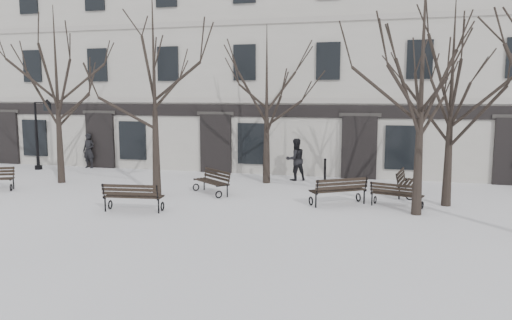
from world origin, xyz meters
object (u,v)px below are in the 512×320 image
at_px(bench_1, 133,196).
at_px(lamp_post, 41,129).
at_px(bench_3, 213,181).
at_px(bench_5, 406,182).
at_px(bench_2, 396,194).
at_px(tree_1, 154,68).
at_px(tree_2, 423,56).
at_px(bench_4, 339,190).

distance_m(bench_1, lamp_post, 11.80).
bearing_deg(bench_1, lamp_post, -45.41).
bearing_deg(bench_3, bench_5, 52.73).
height_order(bench_2, bench_3, bench_3).
bearing_deg(tree_1, bench_3, 28.40).
distance_m(tree_2, bench_2, 4.71).
bearing_deg(bench_4, bench_5, -167.55).
xyz_separation_m(tree_2, bench_5, (-0.24, 3.19, -4.54)).
height_order(bench_3, bench_5, bench_5).
xyz_separation_m(tree_2, bench_4, (-2.58, 0.74, -4.52)).
distance_m(bench_3, bench_4, 5.05).
relative_size(bench_1, bench_5, 1.00).
height_order(tree_1, bench_3, tree_1).
distance_m(tree_1, lamp_post, 10.36).
height_order(bench_3, bench_4, bench_4).
xyz_separation_m(tree_1, bench_1, (0.38, -2.53, -4.31)).
height_order(bench_1, bench_3, bench_1).
bearing_deg(bench_1, tree_1, -88.79).
distance_m(bench_4, bench_5, 3.39).
bearing_deg(bench_5, tree_1, 115.26).
relative_size(bench_3, lamp_post, 0.51).
bearing_deg(bench_1, bench_5, -156.57).
bearing_deg(bench_4, bench_2, 149.45).
bearing_deg(bench_5, bench_4, 145.12).
relative_size(tree_2, lamp_post, 2.23).
relative_size(bench_2, bench_3, 0.99).
bearing_deg(tree_1, lamp_post, 152.00).
xyz_separation_m(tree_1, bench_5, (9.22, 2.73, -4.31)).
bearing_deg(tree_1, tree_2, -2.82).
relative_size(bench_2, bench_4, 0.90).
relative_size(bench_5, lamp_post, 0.55).
bearing_deg(lamp_post, tree_2, -15.75).
bearing_deg(bench_1, tree_2, -174.51).
distance_m(bench_1, bench_4, 7.09).
height_order(tree_1, tree_2, tree_2).
height_order(tree_1, bench_1, tree_1).
height_order(bench_1, bench_4, bench_4).
relative_size(tree_1, bench_1, 3.85).
bearing_deg(tree_1, bench_2, 2.53).
distance_m(bench_5, lamp_post, 18.22).
bearing_deg(bench_5, bench_3, 111.88).
height_order(bench_4, lamp_post, lamp_post).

